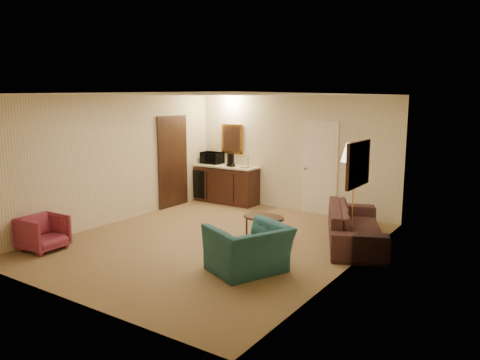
# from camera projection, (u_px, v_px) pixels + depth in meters

# --- Properties ---
(ground) EXTENTS (6.00, 6.00, 0.00)m
(ground) POSITION_uv_depth(u_px,v_px,m) (214.00, 241.00, 8.40)
(ground) COLOR olive
(ground) RESTS_ON ground
(room_walls) EXTENTS (5.02, 6.01, 2.61)m
(room_walls) POSITION_uv_depth(u_px,v_px,m) (233.00, 142.00, 8.78)
(room_walls) COLOR beige
(room_walls) RESTS_ON ground
(wetbar_cabinet) EXTENTS (1.64, 0.58, 0.92)m
(wetbar_cabinet) POSITION_uv_depth(u_px,v_px,m) (227.00, 184.00, 11.45)
(wetbar_cabinet) COLOR #371911
(wetbar_cabinet) RESTS_ON ground
(sofa) EXTENTS (1.55, 2.37, 0.90)m
(sofa) POSITION_uv_depth(u_px,v_px,m) (356.00, 219.00, 8.20)
(sofa) COLOR black
(sofa) RESTS_ON ground
(teal_armchair) EXTENTS (1.09, 1.28, 0.95)m
(teal_armchair) POSITION_uv_depth(u_px,v_px,m) (248.00, 241.00, 6.85)
(teal_armchair) COLOR #225555
(teal_armchair) RESTS_ON ground
(rose_chair_near) EXTENTS (0.62, 0.66, 0.63)m
(rose_chair_near) POSITION_uv_depth(u_px,v_px,m) (40.00, 232.00, 7.89)
(rose_chair_near) COLOR #9A3246
(rose_chair_near) RESTS_ON ground
(rose_chair_far) EXTENTS (0.62, 0.66, 0.66)m
(rose_chair_far) POSITION_uv_depth(u_px,v_px,m) (44.00, 231.00, 7.87)
(rose_chair_far) COLOR #9A3246
(rose_chair_far) RESTS_ON ground
(coffee_table) EXTENTS (0.84, 0.61, 0.45)m
(coffee_table) POSITION_uv_depth(u_px,v_px,m) (263.00, 228.00, 8.42)
(coffee_table) COLOR black
(coffee_table) RESTS_ON ground
(floor_lamp) EXTENTS (0.62, 0.62, 1.77)m
(floor_lamp) POSITION_uv_depth(u_px,v_px,m) (353.00, 193.00, 8.27)
(floor_lamp) COLOR #C18840
(floor_lamp) RESTS_ON ground
(waste_bin) EXTENTS (0.34, 0.34, 0.33)m
(waste_bin) POSITION_uv_depth(u_px,v_px,m) (247.00, 200.00, 11.09)
(waste_bin) COLOR black
(waste_bin) RESTS_ON ground
(microwave) EXTENTS (0.53, 0.30, 0.36)m
(microwave) POSITION_uv_depth(u_px,v_px,m) (212.00, 156.00, 11.68)
(microwave) COLOR black
(microwave) RESTS_ON wetbar_cabinet
(coffee_maker) EXTENTS (0.21, 0.21, 0.31)m
(coffee_maker) POSITION_uv_depth(u_px,v_px,m) (231.00, 160.00, 11.19)
(coffee_maker) COLOR black
(coffee_maker) RESTS_ON wetbar_cabinet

